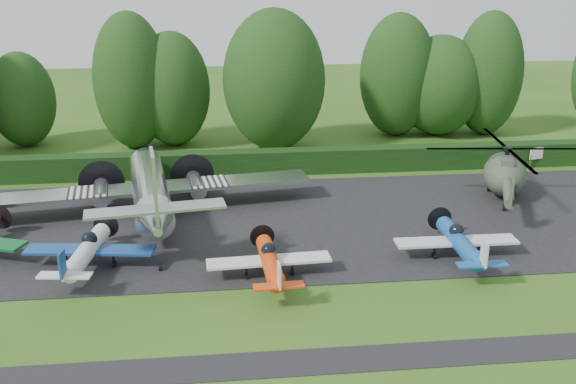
{
  "coord_description": "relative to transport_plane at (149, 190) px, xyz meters",
  "views": [
    {
      "loc": [
        -0.18,
        -29.94,
        16.77
      ],
      "look_at": [
        3.96,
        9.37,
        2.5
      ],
      "focal_mm": 40.0,
      "sensor_mm": 36.0,
      "label": 1
    }
  ],
  "objects": [
    {
      "name": "ground",
      "position": [
        5.29,
        -12.08,
        -2.05
      ],
      "size": [
        160.0,
        160.0,
        0.0
      ],
      "primitive_type": "plane",
      "color": "#295718",
      "rests_on": "ground"
    },
    {
      "name": "apron",
      "position": [
        5.29,
        -2.08,
        -2.04
      ],
      "size": [
        70.0,
        18.0,
        0.01
      ],
      "primitive_type": "cube",
      "color": "black",
      "rests_on": "ground"
    },
    {
      "name": "taxiway_verge",
      "position": [
        5.29,
        -18.08,
        -2.05
      ],
      "size": [
        70.0,
        2.0,
        0.0
      ],
      "primitive_type": "cube",
      "color": "black",
      "rests_on": "ground"
    },
    {
      "name": "hedgerow",
      "position": [
        5.29,
        8.92,
        -2.05
      ],
      "size": [
        90.0,
        1.6,
        2.0
      ],
      "primitive_type": "cube",
      "color": "black",
      "rests_on": "ground"
    },
    {
      "name": "transport_plane",
      "position": [
        0.0,
        0.0,
        0.0
      ],
      "size": [
        22.92,
        17.57,
        7.34
      ],
      "rotation": [
        0.0,
        0.0,
        -0.15
      ],
      "color": "silver",
      "rests_on": "ground"
    },
    {
      "name": "light_plane_white",
      "position": [
        -2.84,
        -7.72,
        -0.86
      ],
      "size": [
        7.44,
        7.83,
        2.86
      ],
      "rotation": [
        0.0,
        0.0,
        0.13
      ],
      "color": "silver",
      "rests_on": "ground"
    },
    {
      "name": "light_plane_orange",
      "position": [
        7.48,
        -10.05,
        -0.93
      ],
      "size": [
        6.98,
        7.34,
        2.68
      ],
      "rotation": [
        0.0,
        0.0,
        -0.06
      ],
      "color": "red",
      "rests_on": "ground"
    },
    {
      "name": "light_plane_blue",
      "position": [
        18.79,
        -8.74,
        -0.87
      ],
      "size": [
        7.34,
        7.72,
        2.82
      ],
      "rotation": [
        0.0,
        0.0,
        0.01
      ],
      "color": "#184E94",
      "rests_on": "ground"
    },
    {
      "name": "helicopter",
      "position": [
        25.99,
        1.47,
        0.02
      ],
      "size": [
        11.93,
        13.97,
        3.84
      ],
      "rotation": [
        0.0,
        0.0,
        0.37
      ],
      "color": "#3A4334",
      "rests_on": "ground"
    },
    {
      "name": "sign_board",
      "position": [
        32.67,
        8.23,
        -0.82
      ],
      "size": [
        3.22,
        0.12,
        1.81
      ],
      "rotation": [
        0.0,
        0.0,
        -0.23
      ],
      "color": "#3F3326",
      "rests_on": "ground"
    },
    {
      "name": "tree_0",
      "position": [
        31.73,
        19.58,
        4.11
      ],
      "size": [
        6.66,
        6.66,
        12.34
      ],
      "color": "black",
      "rests_on": "ground"
    },
    {
      "name": "tree_1",
      "position": [
        22.59,
        20.29,
        4.03
      ],
      "size": [
        7.44,
        7.44,
        12.18
      ],
      "color": "black",
      "rests_on": "ground"
    },
    {
      "name": "tree_3",
      "position": [
        9.99,
        16.46,
        4.42
      ],
      "size": [
        9.41,
        9.41,
        12.95
      ],
      "color": "black",
      "rests_on": "ground"
    },
    {
      "name": "tree_5",
      "position": [
        -13.57,
        19.92,
        2.43
      ],
      "size": [
        6.13,
        6.13,
        8.97
      ],
      "color": "black",
      "rests_on": "ground"
    },
    {
      "name": "tree_8",
      "position": [
        -3.1,
        18.24,
        4.27
      ],
      "size": [
        6.95,
        6.95,
        12.66
      ],
      "color": "black",
      "rests_on": "ground"
    },
    {
      "name": "tree_9",
      "position": [
        0.57,
        18.74,
        3.34
      ],
      "size": [
        7.03,
        7.03,
        10.81
      ],
      "color": "black",
      "rests_on": "ground"
    },
    {
      "name": "tree_10",
      "position": [
        26.96,
        20.14,
        2.95
      ],
      "size": [
        8.54,
        8.54,
        10.02
      ],
      "color": "black",
      "rests_on": "ground"
    }
  ]
}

